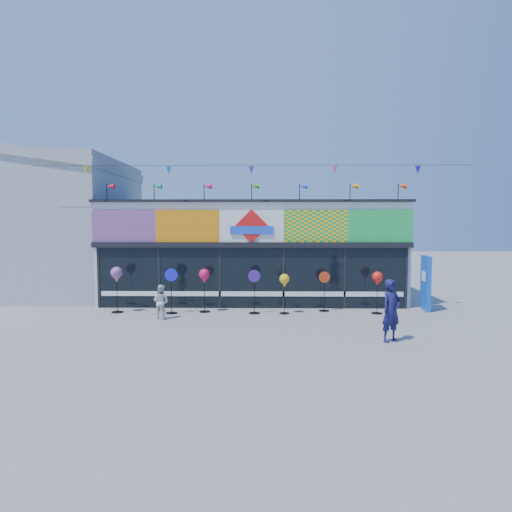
{
  "coord_description": "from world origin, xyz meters",
  "views": [
    {
      "loc": [
        0.44,
        -13.65,
        3.17
      ],
      "look_at": [
        0.19,
        2.0,
        2.08
      ],
      "focal_mm": 32.0,
      "sensor_mm": 36.0,
      "label": 1
    }
  ],
  "objects_px": {
    "blue_sign": "(426,283)",
    "spinner_4": "(284,282)",
    "spinner_0": "(117,276)",
    "adult_man": "(391,311)",
    "spinner_6": "(377,280)",
    "spinner_2": "(204,278)",
    "child": "(161,302)",
    "spinner_1": "(171,290)",
    "spinner_3": "(254,291)",
    "spinner_5": "(324,290)"
  },
  "relations": [
    {
      "from": "spinner_0",
      "to": "spinner_6",
      "type": "height_order",
      "value": "spinner_0"
    },
    {
      "from": "spinner_4",
      "to": "spinner_0",
      "type": "bearing_deg",
      "value": 178.81
    },
    {
      "from": "spinner_5",
      "to": "child",
      "type": "height_order",
      "value": "spinner_5"
    },
    {
      "from": "blue_sign",
      "to": "child",
      "type": "bearing_deg",
      "value": -164.23
    },
    {
      "from": "spinner_2",
      "to": "spinner_3",
      "type": "bearing_deg",
      "value": -7.85
    },
    {
      "from": "spinner_6",
      "to": "adult_man",
      "type": "distance_m",
      "value": 3.94
    },
    {
      "from": "spinner_3",
      "to": "spinner_6",
      "type": "height_order",
      "value": "spinner_3"
    },
    {
      "from": "spinner_0",
      "to": "spinner_6",
      "type": "relative_size",
      "value": 1.1
    },
    {
      "from": "spinner_4",
      "to": "adult_man",
      "type": "bearing_deg",
      "value": -54.65
    },
    {
      "from": "spinner_6",
      "to": "spinner_0",
      "type": "bearing_deg",
      "value": 179.63
    },
    {
      "from": "blue_sign",
      "to": "spinner_4",
      "type": "relative_size",
      "value": 1.41
    },
    {
      "from": "blue_sign",
      "to": "spinner_4",
      "type": "bearing_deg",
      "value": -165.93
    },
    {
      "from": "spinner_2",
      "to": "child",
      "type": "distance_m",
      "value": 1.89
    },
    {
      "from": "spinner_4",
      "to": "child",
      "type": "distance_m",
      "value": 4.32
    },
    {
      "from": "blue_sign",
      "to": "spinner_1",
      "type": "relative_size",
      "value": 1.25
    },
    {
      "from": "spinner_5",
      "to": "adult_man",
      "type": "height_order",
      "value": "adult_man"
    },
    {
      "from": "blue_sign",
      "to": "spinner_4",
      "type": "distance_m",
      "value": 5.3
    },
    {
      "from": "spinner_1",
      "to": "child",
      "type": "height_order",
      "value": "spinner_1"
    },
    {
      "from": "spinner_4",
      "to": "spinner_6",
      "type": "bearing_deg",
      "value": 1.11
    },
    {
      "from": "blue_sign",
      "to": "spinner_3",
      "type": "relative_size",
      "value": 1.29
    },
    {
      "from": "adult_man",
      "to": "child",
      "type": "xyz_separation_m",
      "value": [
        -6.89,
        2.9,
        -0.27
      ]
    },
    {
      "from": "spinner_1",
      "to": "adult_man",
      "type": "distance_m",
      "value": 7.71
    },
    {
      "from": "spinner_2",
      "to": "spinner_6",
      "type": "xyz_separation_m",
      "value": [
        6.16,
        -0.2,
        -0.05
      ]
    },
    {
      "from": "spinner_4",
      "to": "spinner_6",
      "type": "distance_m",
      "value": 3.29
    },
    {
      "from": "spinner_1",
      "to": "spinner_4",
      "type": "xyz_separation_m",
      "value": [
        4.01,
        0.03,
        0.29
      ]
    },
    {
      "from": "blue_sign",
      "to": "child",
      "type": "xyz_separation_m",
      "value": [
        -9.43,
        -1.68,
        -0.43
      ]
    },
    {
      "from": "spinner_1",
      "to": "spinner_2",
      "type": "distance_m",
      "value": 1.24
    },
    {
      "from": "spinner_6",
      "to": "adult_man",
      "type": "relative_size",
      "value": 0.89
    },
    {
      "from": "spinner_3",
      "to": "spinner_4",
      "type": "height_order",
      "value": "spinner_3"
    },
    {
      "from": "spinner_6",
      "to": "adult_man",
      "type": "bearing_deg",
      "value": -98.57
    },
    {
      "from": "spinner_1",
      "to": "adult_man",
      "type": "bearing_deg",
      "value": -29.41
    },
    {
      "from": "adult_man",
      "to": "blue_sign",
      "type": "bearing_deg",
      "value": 30.18
    },
    {
      "from": "blue_sign",
      "to": "spinner_3",
      "type": "height_order",
      "value": "blue_sign"
    },
    {
      "from": "spinner_0",
      "to": "spinner_1",
      "type": "distance_m",
      "value": 2.05
    },
    {
      "from": "spinner_0",
      "to": "adult_man",
      "type": "height_order",
      "value": "adult_man"
    },
    {
      "from": "spinner_0",
      "to": "spinner_3",
      "type": "distance_m",
      "value": 4.96
    },
    {
      "from": "spinner_0",
      "to": "child",
      "type": "bearing_deg",
      "value": -29.69
    },
    {
      "from": "spinner_6",
      "to": "child",
      "type": "relative_size",
      "value": 1.31
    },
    {
      "from": "spinner_5",
      "to": "blue_sign",
      "type": "bearing_deg",
      "value": 4.2
    },
    {
      "from": "spinner_1",
      "to": "adult_man",
      "type": "relative_size",
      "value": 0.95
    },
    {
      "from": "spinner_1",
      "to": "spinner_6",
      "type": "distance_m",
      "value": 7.31
    },
    {
      "from": "blue_sign",
      "to": "spinner_2",
      "type": "xyz_separation_m",
      "value": [
        -8.11,
        -0.51,
        0.24
      ]
    },
    {
      "from": "spinner_1",
      "to": "spinner_4",
      "type": "distance_m",
      "value": 4.02
    },
    {
      "from": "blue_sign",
      "to": "spinner_6",
      "type": "relative_size",
      "value": 1.34
    },
    {
      "from": "spinner_1",
      "to": "spinner_5",
      "type": "height_order",
      "value": "spinner_1"
    },
    {
      "from": "blue_sign",
      "to": "spinner_2",
      "type": "relative_size",
      "value": 1.28
    },
    {
      "from": "spinner_6",
      "to": "child",
      "type": "height_order",
      "value": "spinner_6"
    },
    {
      "from": "spinner_0",
      "to": "adult_man",
      "type": "xyz_separation_m",
      "value": [
        8.7,
        -3.94,
        -0.48
      ]
    },
    {
      "from": "spinner_3",
      "to": "spinner_5",
      "type": "distance_m",
      "value": 2.59
    },
    {
      "from": "blue_sign",
      "to": "spinner_4",
      "type": "height_order",
      "value": "blue_sign"
    }
  ]
}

